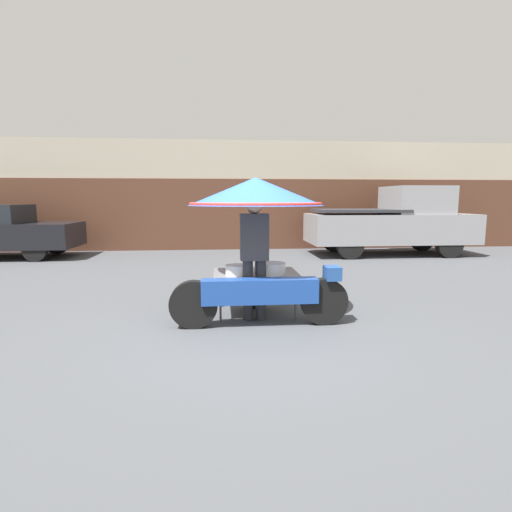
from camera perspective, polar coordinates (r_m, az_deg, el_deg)
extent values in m
plane|color=#4C4F54|center=(5.13, -0.40, -10.76)|extent=(36.00, 36.00, 0.00)
cube|color=#B2A893|center=(14.21, -3.64, 8.60)|extent=(28.00, 2.00, 3.55)
cube|color=#563323|center=(13.19, -3.48, 5.93)|extent=(23.80, 0.06, 2.31)
cylinder|color=black|center=(5.42, 9.70, -6.40)|extent=(0.63, 0.14, 0.63)
cylinder|color=black|center=(5.26, -8.91, -6.85)|extent=(0.63, 0.14, 0.63)
cube|color=#1E479E|center=(5.23, 0.55, -5.01)|extent=(1.52, 0.24, 0.32)
cube|color=#234C93|center=(5.37, 10.85, -2.42)|extent=(0.20, 0.24, 0.18)
cylinder|color=black|center=(6.11, -0.27, -4.92)|extent=(0.56, 0.14, 0.56)
cylinder|color=#515156|center=(5.56, 5.65, -6.17)|extent=(0.03, 0.03, 0.59)
cylinder|color=#515156|center=(6.28, 4.35, -4.47)|extent=(0.03, 0.03, 0.59)
cylinder|color=#515156|center=(5.46, -5.11, -6.42)|extent=(0.03, 0.03, 0.59)
cylinder|color=#515156|center=(6.20, -5.14, -4.66)|extent=(0.03, 0.03, 0.59)
cube|color=gray|center=(5.79, -0.05, -2.48)|extent=(1.21, 0.89, 0.02)
cylinder|color=#B2B2B7|center=(5.72, -0.05, 2.39)|extent=(0.03, 0.03, 0.97)
cone|color=blue|center=(5.69, -0.05, 9.21)|extent=(1.91, 1.91, 0.39)
torus|color=red|center=(5.69, -0.05, 7.45)|extent=(1.86, 1.86, 0.05)
cylinder|color=silver|center=(5.60, -2.69, -2.01)|extent=(0.33, 0.33, 0.14)
cylinder|color=silver|center=(5.66, 2.22, -1.79)|extent=(0.40, 0.40, 0.16)
cylinder|color=#2D2D33|center=(5.52, -1.17, -4.89)|extent=(0.14, 0.14, 0.84)
cylinder|color=#2D2D33|center=(5.53, 0.70, -4.85)|extent=(0.14, 0.14, 0.84)
cube|color=#38383D|center=(5.41, -0.24, 2.72)|extent=(0.38, 0.22, 0.63)
sphere|color=tan|center=(5.38, -0.24, 7.25)|extent=(0.23, 0.23, 0.23)
cylinder|color=black|center=(12.18, -29.02, 0.74)|extent=(0.62, 0.20, 0.62)
cylinder|color=black|center=(13.52, -26.55, 1.55)|extent=(0.62, 0.20, 0.62)
cylinder|color=black|center=(12.61, 25.90, 1.45)|extent=(0.74, 0.24, 0.74)
cylinder|color=black|center=(13.96, 22.62, 2.21)|extent=(0.74, 0.24, 0.74)
cylinder|color=black|center=(11.39, 13.29, 1.41)|extent=(0.74, 0.24, 0.74)
cylinder|color=black|center=(12.86, 11.10, 2.23)|extent=(0.74, 0.24, 0.74)
cube|color=#939399|center=(12.59, 18.51, 3.79)|extent=(4.84, 1.83, 0.85)
cube|color=#939399|center=(12.90, 21.86, 7.43)|extent=(1.64, 1.69, 0.81)
cube|color=#2D2D33|center=(12.21, 14.44, 6.31)|extent=(2.52, 1.76, 0.08)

